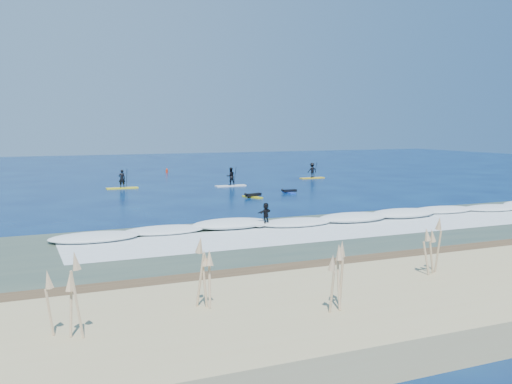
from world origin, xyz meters
name	(u,v)px	position (x,y,z in m)	size (l,w,h in m)	color
ground	(270,202)	(0.00, 0.00, 0.00)	(160.00, 160.00, 0.00)	#03123F
wet_sand_strip	(468,259)	(0.00, -21.50, 0.00)	(90.00, 5.00, 0.08)	#453420
shallow_water	(372,231)	(0.00, -14.00, 0.01)	(90.00, 13.00, 0.01)	#334639
breaking_wave	(336,221)	(0.00, -10.00, 0.00)	(40.00, 6.00, 0.30)	white
whitewater	(362,228)	(0.00, -13.00, 0.00)	(34.00, 5.00, 0.02)	silver
sup_paddler_left	(122,182)	(-9.08, 14.30, 0.66)	(3.01, 0.78, 2.11)	yellow
sup_paddler_center	(231,178)	(1.28, 12.10, 0.82)	(3.12, 0.81, 2.18)	white
sup_paddler_right	(312,171)	(12.94, 16.37, 0.81)	(2.96, 0.80, 2.07)	yellow
prone_paddler_near	(253,196)	(-0.22, 3.01, 0.15)	(1.70, 2.23, 0.45)	yellow
prone_paddler_far	(289,192)	(4.04, 4.64, 0.13)	(1.50, 1.90, 0.40)	blue
wave_surfer	(266,215)	(-5.05, -10.31, 0.76)	(1.84, 1.30, 1.32)	white
marker_buoy	(167,171)	(-0.49, 30.39, 0.30)	(0.29, 0.29, 0.68)	red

